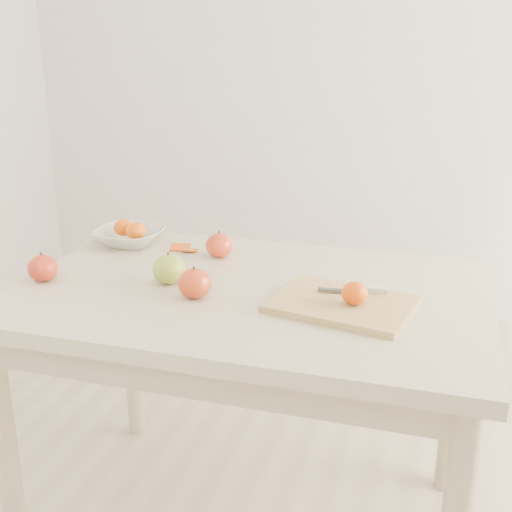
# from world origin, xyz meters

# --- Properties ---
(table) EXTENTS (1.20, 0.80, 0.75)m
(table) POSITION_xyz_m (0.00, 0.00, 0.65)
(table) COLOR beige
(table) RESTS_ON ground
(cutting_board) EXTENTS (0.36, 0.29, 0.02)m
(cutting_board) POSITION_xyz_m (0.25, -0.06, 0.76)
(cutting_board) COLOR tan
(cutting_board) RESTS_ON table
(board_tangerine) EXTENTS (0.06, 0.06, 0.05)m
(board_tangerine) POSITION_xyz_m (0.28, -0.07, 0.80)
(board_tangerine) COLOR #CC4907
(board_tangerine) RESTS_ON cutting_board
(fruit_bowl) EXTENTS (0.21, 0.21, 0.05)m
(fruit_bowl) POSITION_xyz_m (-0.47, 0.25, 0.78)
(fruit_bowl) COLOR silver
(fruit_bowl) RESTS_ON table
(bowl_tangerine_near) EXTENTS (0.06, 0.06, 0.05)m
(bowl_tangerine_near) POSITION_xyz_m (-0.49, 0.26, 0.80)
(bowl_tangerine_near) COLOR orange
(bowl_tangerine_near) RESTS_ON fruit_bowl
(bowl_tangerine_far) EXTENTS (0.06, 0.06, 0.05)m
(bowl_tangerine_far) POSITION_xyz_m (-0.44, 0.23, 0.80)
(bowl_tangerine_far) COLOR #DC5D07
(bowl_tangerine_far) RESTS_ON fruit_bowl
(orange_peel_a) EXTENTS (0.07, 0.06, 0.01)m
(orange_peel_a) POSITION_xyz_m (-0.30, 0.24, 0.75)
(orange_peel_a) COLOR #D94B0F
(orange_peel_a) RESTS_ON table
(orange_peel_b) EXTENTS (0.05, 0.04, 0.01)m
(orange_peel_b) POSITION_xyz_m (-0.26, 0.23, 0.75)
(orange_peel_b) COLOR #CD4E0E
(orange_peel_b) RESTS_ON table
(paring_knife) EXTENTS (0.17, 0.05, 0.01)m
(paring_knife) POSITION_xyz_m (0.29, 0.01, 0.78)
(paring_knife) COLOR silver
(paring_knife) RESTS_ON cutting_board
(apple_green) EXTENTS (0.09, 0.09, 0.08)m
(apple_green) POSITION_xyz_m (-0.21, -0.03, 0.79)
(apple_green) COLOR olive
(apple_green) RESTS_ON table
(apple_red_e) EXTENTS (0.08, 0.08, 0.07)m
(apple_red_e) POSITION_xyz_m (-0.11, -0.10, 0.79)
(apple_red_e) COLOR #960602
(apple_red_e) RESTS_ON table
(apple_red_d) EXTENTS (0.08, 0.08, 0.07)m
(apple_red_d) POSITION_xyz_m (-0.54, -0.11, 0.79)
(apple_red_d) COLOR #90020E
(apple_red_d) RESTS_ON table
(apple_red_a) EXTENTS (0.08, 0.08, 0.07)m
(apple_red_a) POSITION_xyz_m (-0.16, 0.21, 0.79)
(apple_red_a) COLOR #A41E23
(apple_red_a) RESTS_ON table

